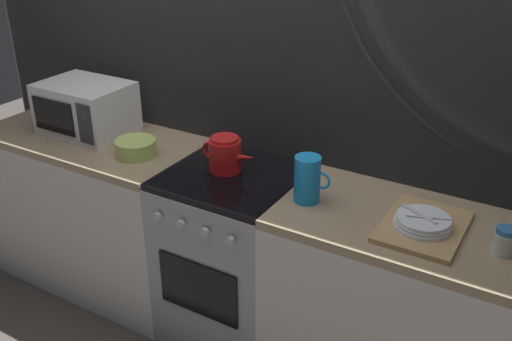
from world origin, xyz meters
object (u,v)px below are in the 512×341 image
dish_pile (423,224)px  kettle (225,154)px  microwave (86,108)px  stove_unit (234,256)px  pitcher (308,179)px  spice_jar (504,241)px  mixing_bowl (136,148)px

dish_pile → kettle: bearing=176.9°
microwave → stove_unit: bearing=-2.4°
stove_unit → microwave: microwave is taller
microwave → pitcher: bearing=-3.7°
microwave → dish_pile: 1.83m
kettle → spice_jar: bearing=-3.0°
stove_unit → microwave: size_ratio=1.96×
kettle → dish_pile: kettle is taller
spice_jar → pitcher: bearing=-179.6°
microwave → mixing_bowl: 0.44m
kettle → stove_unit: bearing=-22.3°
kettle → mixing_bowl: bearing=-169.9°
mixing_bowl → dish_pile: mixing_bowl is taller
kettle → pitcher: 0.46m
pitcher → kettle: bearing=171.3°
pitcher → spice_jar: pitcher is taller
stove_unit → mixing_bowl: (-0.52, -0.06, 0.49)m
dish_pile → spice_jar: (0.29, -0.01, 0.03)m
stove_unit → pitcher: size_ratio=4.50×
stove_unit → dish_pile: (0.89, -0.03, 0.47)m
dish_pile → spice_jar: 0.29m
spice_jar → dish_pile: bearing=177.5°
pitcher → microwave: bearing=176.3°
stove_unit → dish_pile: bearing=-2.0°
mixing_bowl → pitcher: bearing=0.9°
microwave → dish_pile: (1.83, -0.07, -0.11)m
stove_unit → kettle: size_ratio=3.16×
microwave → kettle: (0.89, -0.02, -0.05)m
stove_unit → dish_pile: dish_pile is taller
stove_unit → mixing_bowl: mixing_bowl is taller
microwave → kettle: microwave is taller
spice_jar → kettle: bearing=177.0°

